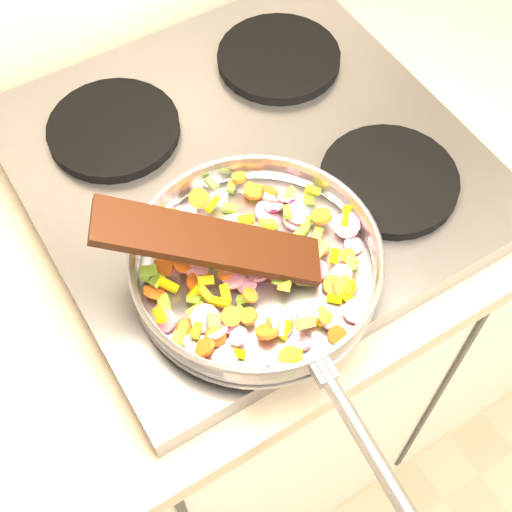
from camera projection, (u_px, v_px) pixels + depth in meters
base_cabinet at (512, 179)px, 1.63m from camera, size 3.00×0.65×0.86m
cooktop at (248, 167)px, 1.02m from camera, size 0.60×0.60×0.04m
grate_fl at (210, 272)px, 0.89m from camera, size 0.19×0.19×0.02m
grate_fr at (389, 180)px, 0.97m from camera, size 0.19×0.19×0.02m
grate_bl at (114, 129)px, 1.02m from camera, size 0.19×0.19×0.02m
grate_br at (279, 58)px, 1.10m from camera, size 0.19×0.19×0.02m
saute_pan at (257, 265)px, 0.86m from camera, size 0.34×0.51×0.05m
vegetable_heap at (249, 269)px, 0.86m from camera, size 0.29×0.28×0.04m
wooden_spatula at (210, 242)px, 0.82m from camera, size 0.26×0.18×0.11m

